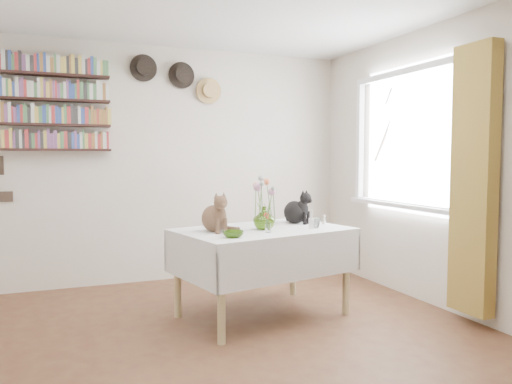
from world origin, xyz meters
name	(u,v)px	position (x,y,z in m)	size (l,w,h in m)	color
room	(239,169)	(0.00, 0.00, 1.25)	(4.08, 4.58, 2.58)	brown
window	(405,150)	(1.97, 0.80, 1.40)	(0.12, 1.52, 1.32)	white
curtain	(474,180)	(1.90, -0.12, 1.15)	(0.12, 0.38, 2.10)	brown
dining_table	(263,250)	(0.46, 0.70, 0.55)	(1.53, 1.15, 0.74)	white
tabby_cat	(214,211)	(0.04, 0.71, 0.90)	(0.22, 0.28, 0.32)	brown
black_cat	(295,206)	(0.87, 0.92, 0.89)	(0.20, 0.26, 0.31)	black
flower_vase	(264,218)	(0.46, 0.66, 0.83)	(0.18, 0.18, 0.19)	#7EAD34
green_bowl	(233,234)	(0.08, 0.37, 0.76)	(0.16, 0.16, 0.05)	#7EAD34
drinking_glass	(316,223)	(0.89, 0.58, 0.78)	(0.09, 0.09, 0.09)	white
candlestick	(311,222)	(0.84, 0.55, 0.79)	(0.04, 0.04, 0.16)	white
berry_jar	(268,222)	(0.42, 0.49, 0.82)	(0.05, 0.05, 0.18)	white
porcelain_figurine	(324,220)	(1.07, 0.75, 0.77)	(0.04, 0.04, 0.08)	white
flower_bouquet	(264,188)	(0.46, 0.67, 1.07)	(0.17, 0.13, 0.39)	#4C7233
bookshelf_unit	(56,104)	(-1.10, 2.16, 1.84)	(1.00, 0.16, 0.91)	black
wall_hats	(179,78)	(0.12, 2.19, 2.17)	(0.98, 0.09, 0.48)	black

